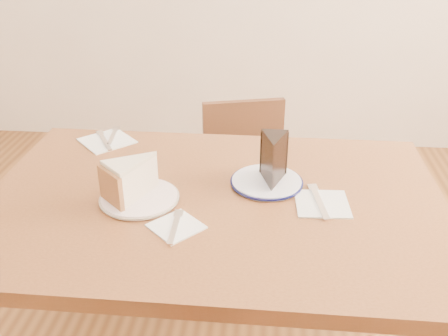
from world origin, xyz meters
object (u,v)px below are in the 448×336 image
at_px(plate_navy, 267,182).
at_px(carrot_cake, 136,179).
at_px(chair_far, 248,193).
at_px(table, 214,228).
at_px(chocolate_cake, 273,162).
at_px(plate_cream, 139,198).

relative_size(plate_navy, carrot_cake, 1.39).
height_order(chair_far, carrot_cake, carrot_cake).
height_order(table, carrot_cake, carrot_cake).
relative_size(table, chair_far, 1.57).
xyz_separation_m(plate_navy, chocolate_cake, (0.01, -0.01, 0.07)).
distance_m(table, carrot_cake, 0.25).
bearing_deg(carrot_cake, table, 49.82).
distance_m(chair_far, chocolate_cake, 0.65).
relative_size(plate_navy, chocolate_cake, 1.57).
xyz_separation_m(table, chair_far, (0.07, 0.58, -0.23)).
bearing_deg(plate_cream, plate_navy, 19.58).
distance_m(table, chocolate_cake, 0.24).
bearing_deg(plate_cream, chair_far, 67.14).
bearing_deg(plate_navy, chair_far, 97.77).
bearing_deg(chocolate_cake, chair_far, -78.95).
height_order(plate_navy, chocolate_cake, chocolate_cake).
height_order(chair_far, plate_navy, chair_far).
distance_m(chair_far, plate_navy, 0.60).
xyz_separation_m(table, plate_navy, (0.14, 0.08, 0.10)).
bearing_deg(chair_far, carrot_cake, 51.46).
relative_size(plate_cream, chocolate_cake, 1.63).
xyz_separation_m(table, chocolate_cake, (0.15, 0.07, 0.17)).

